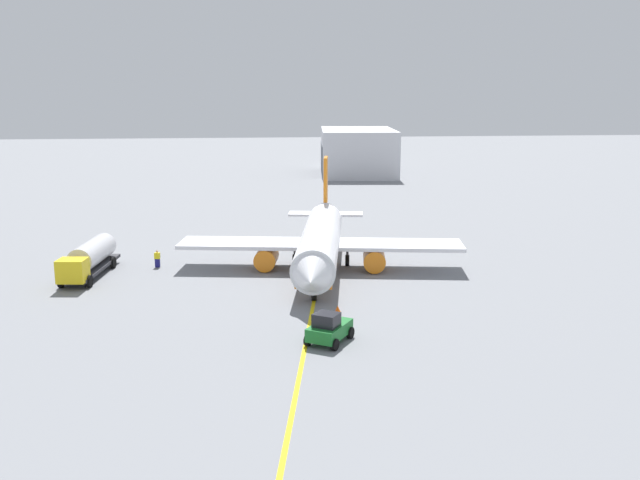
% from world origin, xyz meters
% --- Properties ---
extents(ground_plane, '(400.00, 400.00, 0.00)m').
position_xyz_m(ground_plane, '(0.00, 0.00, 0.00)').
color(ground_plane, slate).
extents(airplane, '(31.02, 27.76, 9.69)m').
position_xyz_m(airplane, '(-0.48, 0.08, 2.67)').
color(airplane, white).
rests_on(airplane, ground).
extents(fuel_tanker, '(11.04, 3.87, 3.15)m').
position_xyz_m(fuel_tanker, '(-0.31, -21.56, 1.73)').
color(fuel_tanker, '#2D2D33').
rests_on(fuel_tanker, ground).
extents(pushback_tug, '(4.11, 3.76, 2.20)m').
position_xyz_m(pushback_tug, '(19.65, -1.57, 1.01)').
color(pushback_tug, '#196B28').
rests_on(pushback_tug, ground).
extents(refueling_worker, '(0.45, 0.58, 1.71)m').
position_xyz_m(refueling_worker, '(-3.05, -15.69, 0.82)').
color(refueling_worker, navy).
rests_on(refueling_worker, ground).
extents(safety_cone_nose, '(0.52, 0.52, 0.57)m').
position_xyz_m(safety_cone_nose, '(13.16, -0.07, 0.29)').
color(safety_cone_nose, '#F2590F').
rests_on(safety_cone_nose, ground).
extents(distant_hangar, '(26.57, 17.30, 9.24)m').
position_xyz_m(distant_hangar, '(-80.02, 16.73, 4.61)').
color(distant_hangar, silver).
rests_on(distant_hangar, ground).
extents(taxi_line_marking, '(74.90, 12.31, 0.01)m').
position_xyz_m(taxi_line_marking, '(0.00, 0.00, 0.01)').
color(taxi_line_marking, yellow).
rests_on(taxi_line_marking, ground).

